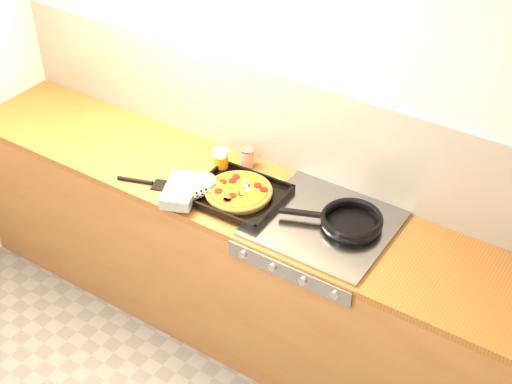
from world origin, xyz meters
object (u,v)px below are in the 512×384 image
Objects in this scene: pizza_on_tray at (223,191)px; juice_glass at (221,160)px; tomato_can at (247,157)px; frying_pan at (350,221)px.

juice_glass is at bearing 127.89° from pizza_on_tray.
tomato_can is at bearing 52.21° from juice_glass.
pizza_on_tray is 1.10× the size of frying_pan.
juice_glass reaches higher than pizza_on_tray.
frying_pan is at bearing -13.13° from tomato_can.
juice_glass is (-0.14, 0.18, 0.02)m from pizza_on_tray.
tomato_can is at bearing 166.87° from frying_pan.
pizza_on_tray is 0.29m from tomato_can.
tomato_can is (-0.06, 0.28, 0.01)m from pizza_on_tray.
juice_glass is at bearing -127.79° from tomato_can.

